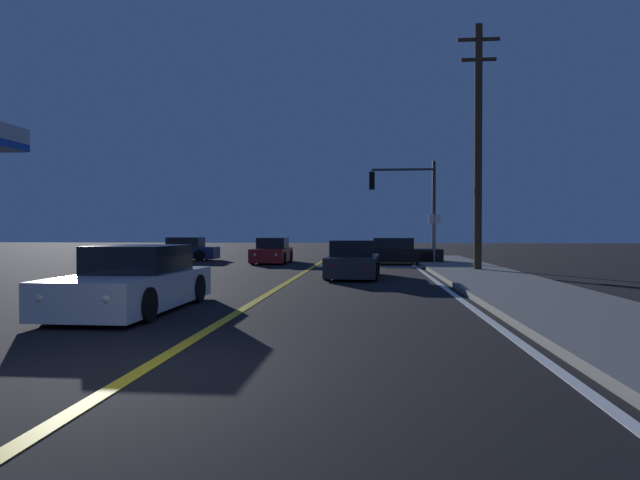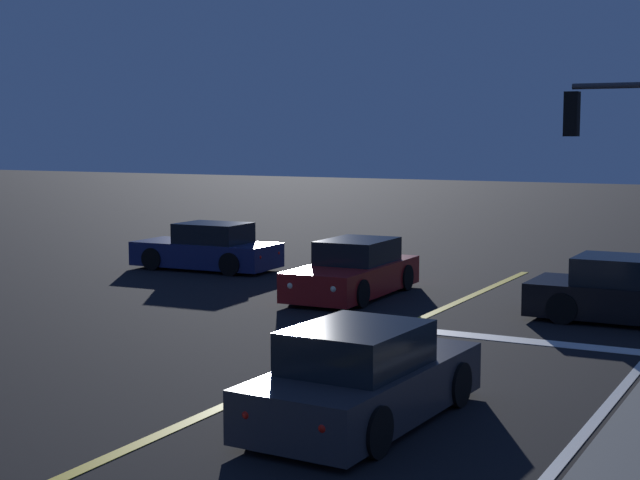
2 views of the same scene
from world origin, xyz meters
name	(u,v)px [view 2 (image 2 of 2)]	position (x,y,z in m)	size (l,w,h in m)	color
lane_line_center	(88,466)	(0.00, 10.65, 0.01)	(0.20, 36.20, 0.01)	gold
stop_bar	(524,341)	(2.53, 19.79, 0.01)	(5.07, 0.50, 0.01)	white
car_mid_block_charcoal	(363,380)	(2.06, 13.75, 0.58)	(1.95, 4.21, 1.34)	#2D2D33
car_parked_curb_red	(354,272)	(-2.52, 22.94, 0.58)	(1.89, 4.46, 1.34)	maroon
car_side_waiting_black	(637,294)	(4.05, 22.67, 0.58)	(4.46, 1.99, 1.34)	black
car_following_oncoming_navy	(208,249)	(-8.21, 25.10, 0.58)	(4.24, 1.94, 1.34)	navy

